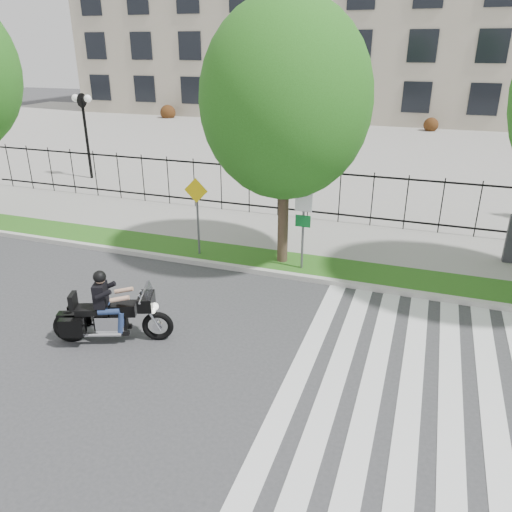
% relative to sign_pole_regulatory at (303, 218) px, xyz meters
% --- Properties ---
extents(ground, '(120.00, 120.00, 0.00)m').
position_rel_sign_pole_regulatory_xyz_m(ground, '(-0.97, -4.58, -1.74)').
color(ground, '#353537').
rests_on(ground, ground).
extents(curb, '(60.00, 0.20, 0.15)m').
position_rel_sign_pole_regulatory_xyz_m(curb, '(-0.97, -0.48, -1.66)').
color(curb, '#B6B4AB').
rests_on(curb, ground).
extents(grass_verge, '(60.00, 1.50, 0.15)m').
position_rel_sign_pole_regulatory_xyz_m(grass_verge, '(-0.97, 0.37, -1.66)').
color(grass_verge, '#1C5A16').
rests_on(grass_verge, ground).
extents(sidewalk, '(60.00, 3.50, 0.15)m').
position_rel_sign_pole_regulatory_xyz_m(sidewalk, '(-0.97, 2.87, -1.66)').
color(sidewalk, gray).
rests_on(sidewalk, ground).
extents(plaza, '(80.00, 34.00, 0.10)m').
position_rel_sign_pole_regulatory_xyz_m(plaza, '(-0.97, 20.42, -1.69)').
color(plaza, gray).
rests_on(plaza, ground).
extents(crosswalk_stripes, '(5.70, 8.00, 0.01)m').
position_rel_sign_pole_regulatory_xyz_m(crosswalk_stripes, '(3.86, -4.58, -1.73)').
color(crosswalk_stripes, silver).
rests_on(crosswalk_stripes, ground).
extents(iron_fence, '(30.00, 0.06, 2.00)m').
position_rel_sign_pole_regulatory_xyz_m(iron_fence, '(-0.97, 4.62, -0.59)').
color(iron_fence, black).
rests_on(iron_fence, sidewalk).
extents(office_building, '(60.00, 21.90, 20.15)m').
position_rel_sign_pole_regulatory_xyz_m(office_building, '(-0.97, 40.34, 8.23)').
color(office_building, '#AAA189').
rests_on(office_building, ground).
extents(lamp_post_left, '(1.06, 0.70, 4.25)m').
position_rel_sign_pole_regulatory_xyz_m(lamp_post_left, '(-12.97, 7.42, 1.47)').
color(lamp_post_left, black).
rests_on(lamp_post_left, ground).
extents(street_tree_1, '(4.79, 4.79, 7.57)m').
position_rel_sign_pole_regulatory_xyz_m(street_tree_1, '(-0.72, 0.37, 3.21)').
color(street_tree_1, '#3E2E21').
rests_on(street_tree_1, grass_verge).
extents(sign_pole_regulatory, '(0.50, 0.09, 2.50)m').
position_rel_sign_pole_regulatory_xyz_m(sign_pole_regulatory, '(0.00, 0.00, 0.00)').
color(sign_pole_regulatory, '#59595B').
rests_on(sign_pole_regulatory, grass_verge).
extents(sign_pole_warning, '(0.78, 0.09, 2.49)m').
position_rel_sign_pole_regulatory_xyz_m(sign_pole_warning, '(-3.40, 0.00, 0.00)').
color(sign_pole_warning, '#59595B').
rests_on(sign_pole_warning, grass_verge).
extents(motorcycle_rider, '(2.64, 1.38, 2.14)m').
position_rel_sign_pole_regulatory_xyz_m(motorcycle_rider, '(-3.16, -5.09, -1.03)').
color(motorcycle_rider, black).
rests_on(motorcycle_rider, ground).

